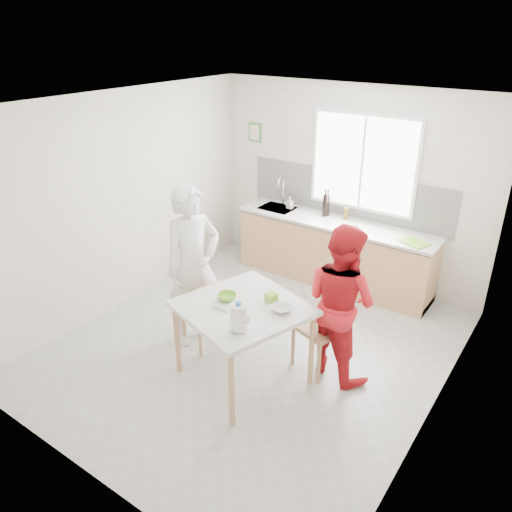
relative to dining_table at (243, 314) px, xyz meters
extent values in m
plane|color=#B7B7B2|center=(-0.22, 0.51, -0.77)|extent=(4.50, 4.50, 0.00)
plane|color=silver|center=(-0.22, 2.76, 0.58)|extent=(4.00, 0.00, 4.00)
plane|color=silver|center=(-0.22, -1.74, 0.58)|extent=(4.00, 0.00, 4.00)
plane|color=silver|center=(-2.22, 0.51, 0.58)|extent=(0.00, 4.50, 4.50)
plane|color=silver|center=(1.78, 0.51, 0.58)|extent=(0.00, 4.50, 4.50)
plane|color=white|center=(-0.22, 0.51, 1.93)|extent=(4.50, 4.50, 0.00)
cube|color=white|center=(-0.02, 2.74, 0.93)|extent=(1.50, 0.03, 1.30)
cube|color=white|center=(-0.02, 2.72, 0.93)|extent=(1.40, 0.02, 1.20)
cube|color=white|center=(-0.02, 2.72, 0.93)|extent=(0.03, 0.03, 1.20)
cube|color=white|center=(-0.22, 2.75, 0.45)|extent=(3.00, 0.02, 0.65)
cube|color=#479142|center=(-1.77, 2.74, 1.13)|extent=(0.22, 0.02, 0.28)
cube|color=beige|center=(-1.77, 2.73, 1.13)|extent=(0.16, 0.01, 0.22)
cube|color=tan|center=(-0.22, 2.46, -0.34)|extent=(2.80, 0.60, 0.86)
cube|color=#3F3326|center=(-0.22, 2.46, -0.72)|extent=(2.80, 0.54, 0.10)
cube|color=silver|center=(-0.22, 2.46, 0.13)|extent=(2.84, 0.64, 0.04)
cube|color=#A5A5AA|center=(-1.17, 2.46, 0.13)|extent=(0.50, 0.40, 0.03)
cylinder|color=silver|center=(-1.17, 2.62, 0.33)|extent=(0.02, 0.02, 0.36)
torus|color=silver|center=(-1.17, 2.55, 0.51)|extent=(0.02, 0.18, 0.18)
cube|color=silver|center=(0.00, 0.00, 0.07)|extent=(1.40, 1.40, 0.04)
cylinder|color=tan|center=(-0.62, -0.32, -0.37)|extent=(0.06, 0.06, 0.79)
cylinder|color=tan|center=(-0.32, 0.62, -0.37)|extent=(0.06, 0.06, 0.79)
cylinder|color=tan|center=(0.32, -0.62, -0.37)|extent=(0.06, 0.06, 0.79)
cylinder|color=tan|center=(0.62, 0.32, -0.37)|extent=(0.06, 0.06, 0.79)
cube|color=tan|center=(-0.72, 0.23, -0.35)|extent=(0.50, 0.50, 0.04)
cube|color=tan|center=(-0.54, 0.17, -0.12)|extent=(0.14, 0.37, 0.41)
cylinder|color=tan|center=(-0.83, 0.44, -0.57)|extent=(0.03, 0.03, 0.41)
cylinder|color=tan|center=(-0.93, 0.11, -0.57)|extent=(0.03, 0.03, 0.41)
cylinder|color=tan|center=(-0.50, 0.34, -0.57)|extent=(0.03, 0.03, 0.41)
cylinder|color=tan|center=(-0.60, 0.01, -0.57)|extent=(0.03, 0.03, 0.41)
cube|color=tan|center=(0.56, 0.61, -0.27)|extent=(0.58, 0.58, 0.04)
cube|color=tan|center=(0.62, 0.81, -0.01)|extent=(0.43, 0.17, 0.49)
cylinder|color=tan|center=(0.31, 0.48, -0.53)|extent=(0.04, 0.04, 0.48)
cylinder|color=tan|center=(0.69, 0.36, -0.53)|extent=(0.04, 0.04, 0.48)
cylinder|color=tan|center=(0.43, 0.86, -0.53)|extent=(0.04, 0.04, 0.48)
cylinder|color=tan|center=(0.81, 0.74, -0.53)|extent=(0.04, 0.04, 0.48)
imported|color=white|center=(-0.89, 0.28, 0.16)|extent=(0.63, 0.78, 1.87)
imported|color=red|center=(0.74, 0.67, 0.06)|extent=(0.96, 0.85, 1.67)
imported|color=#75BE2B|center=(-0.21, 0.01, 0.12)|extent=(0.24, 0.24, 0.06)
imported|color=silver|center=(0.36, 0.15, 0.11)|extent=(0.26, 0.26, 0.05)
cylinder|color=white|center=(0.22, -0.36, 0.23)|extent=(0.15, 0.15, 0.25)
cylinder|color=blue|center=(0.22, -0.36, 0.37)|extent=(0.05, 0.05, 0.03)
torus|color=white|center=(0.30, -0.36, 0.25)|extent=(0.12, 0.06, 0.12)
cube|color=#78BD2B|center=(0.18, 0.24, 0.13)|extent=(0.13, 0.13, 0.09)
cylinder|color=#A5A5AA|center=(-0.14, -0.19, 0.10)|extent=(0.16, 0.02, 0.01)
cube|color=#73BD2B|center=(0.90, 2.35, 0.15)|extent=(0.42, 0.37, 0.01)
cylinder|color=black|center=(-0.45, 2.55, 0.31)|extent=(0.07, 0.07, 0.32)
cylinder|color=black|center=(-0.44, 2.60, 0.30)|extent=(0.07, 0.07, 0.30)
cylinder|color=brown|center=(-0.16, 2.62, 0.23)|extent=(0.06, 0.06, 0.16)
imported|color=#999999|center=(-1.01, 2.54, 0.23)|extent=(0.09, 0.09, 0.17)
camera|label=1|loc=(2.52, -3.39, 2.62)|focal=35.00mm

